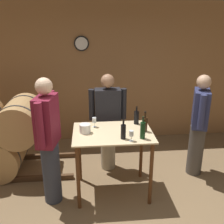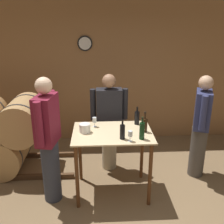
# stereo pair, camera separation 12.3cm
# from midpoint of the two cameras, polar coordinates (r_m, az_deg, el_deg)

# --- Properties ---
(back_wall) EXTENTS (8.40, 0.08, 2.70)m
(back_wall) POSITION_cam_midpoint_polar(r_m,az_deg,el_deg) (5.19, 0.31, 8.24)
(back_wall) COLOR #996B42
(back_wall) RESTS_ON ground_plane
(tasting_table) EXTENTS (1.07, 0.77, 0.94)m
(tasting_table) POSITION_cam_midpoint_polar(r_m,az_deg,el_deg) (3.61, 1.07, -6.97)
(tasting_table) COLOR beige
(tasting_table) RESTS_ON ground_plane
(wine_bottle_far_left) EXTENTS (0.07, 0.07, 0.26)m
(wine_bottle_far_left) POSITION_cam_midpoint_polar(r_m,az_deg,el_deg) (3.31, 3.35, -4.23)
(wine_bottle_far_left) COLOR black
(wine_bottle_far_left) RESTS_ON tasting_table
(wine_bottle_left) EXTENTS (0.07, 0.07, 0.30)m
(wine_bottle_left) POSITION_cam_midpoint_polar(r_m,az_deg,el_deg) (3.32, 7.60, -3.98)
(wine_bottle_left) COLOR black
(wine_bottle_left) RESTS_ON tasting_table
(wine_bottle_center) EXTENTS (0.07, 0.07, 0.26)m
(wine_bottle_center) POSITION_cam_midpoint_polar(r_m,az_deg,el_deg) (3.78, 6.38, -1.19)
(wine_bottle_center) COLOR black
(wine_bottle_center) RESTS_ON tasting_table
(wine_bottle_right) EXTENTS (0.07, 0.07, 0.29)m
(wine_bottle_right) POSITION_cam_midpoint_polar(r_m,az_deg,el_deg) (3.54, 8.11, -2.69)
(wine_bottle_right) COLOR black
(wine_bottle_right) RESTS_ON tasting_table
(wine_glass_near_left) EXTENTS (0.06, 0.06, 0.14)m
(wine_glass_near_left) POSITION_cam_midpoint_polar(r_m,az_deg,el_deg) (3.68, -2.88, -1.82)
(wine_glass_near_left) COLOR silver
(wine_glass_near_left) RESTS_ON tasting_table
(wine_glass_near_center) EXTENTS (0.06, 0.06, 0.14)m
(wine_glass_near_center) POSITION_cam_midpoint_polar(r_m,az_deg,el_deg) (3.25, 5.08, -4.81)
(wine_glass_near_center) COLOR silver
(wine_glass_near_center) RESTS_ON tasting_table
(ice_bucket) EXTENTS (0.15, 0.15, 0.12)m
(ice_bucket) POSITION_cam_midpoint_polar(r_m,az_deg,el_deg) (3.52, -4.94, -3.50)
(ice_bucket) COLOR white
(ice_bucket) RESTS_ON tasting_table
(person_host) EXTENTS (0.34, 0.56, 1.62)m
(person_host) POSITION_cam_midpoint_polar(r_m,az_deg,el_deg) (4.22, 19.54, -2.75)
(person_host) COLOR #4C4742
(person_host) RESTS_ON ground_plane
(person_visitor_with_scarf) EXTENTS (0.59, 0.24, 1.60)m
(person_visitor_with_scarf) POSITION_cam_midpoint_polar(r_m,az_deg,el_deg) (4.18, 0.21, -1.95)
(person_visitor_with_scarf) COLOR #B7AD93
(person_visitor_with_scarf) RESTS_ON ground_plane
(person_visitor_bearded) EXTENTS (0.29, 0.58, 1.73)m
(person_visitor_bearded) POSITION_cam_midpoint_polar(r_m,az_deg,el_deg) (3.48, -12.70, -5.77)
(person_visitor_bearded) COLOR #333847
(person_visitor_bearded) RESTS_ON ground_plane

